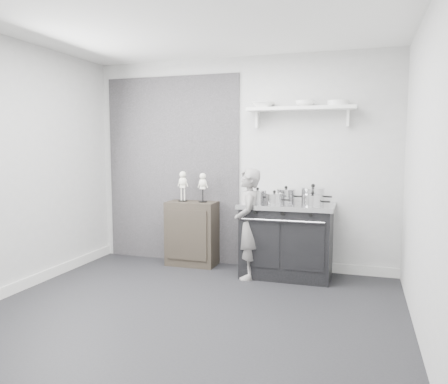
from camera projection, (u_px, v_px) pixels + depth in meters
The scene contains 16 objects.
ground at pixel (188, 313), 4.11m from camera, with size 4.00×4.00×0.00m, color black.
room_shell at pixel (183, 139), 4.11m from camera, with size 4.02×3.62×2.71m.
wall_shelf at pixel (301, 109), 5.25m from camera, with size 1.30×0.26×0.24m.
stove at pixel (287, 239), 5.26m from camera, with size 1.11×0.69×0.89m.
side_cabinet at pixel (192, 233), 5.77m from camera, with size 0.65×0.38×0.84m, color black.
child at pixel (248, 224), 5.16m from camera, with size 0.48×0.31×1.31m, color slate.
pot_front_left at pixel (258, 197), 5.24m from camera, with size 0.29×0.21×0.19m.
pot_back_left at pixel (286, 195), 5.36m from camera, with size 0.32×0.23×0.20m.
pot_back_right at pixel (313, 195), 5.20m from camera, with size 0.36×0.28×0.23m.
pot_front_right at pixel (313, 200), 4.93m from camera, with size 0.31×0.22×0.17m.
pot_front_center at pixel (274, 199), 5.11m from camera, with size 0.30×0.21×0.17m.
skeleton_full at pixel (183, 184), 5.74m from camera, with size 0.13×0.08×0.46m, color silver, non-canonical shape.
skeleton_torso at pixel (203, 185), 5.66m from camera, with size 0.12×0.08×0.44m, color silver, non-canonical shape.
bowl_large at pixel (263, 105), 5.38m from camera, with size 0.28×0.28×0.07m, color white.
bowl_small at pixel (305, 104), 5.22m from camera, with size 0.23×0.23×0.07m, color white.
plate_stack at pixel (338, 103), 5.11m from camera, with size 0.25×0.25×0.06m, color white.
Camera 1 is at (1.53, -3.68, 1.57)m, focal length 35.00 mm.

